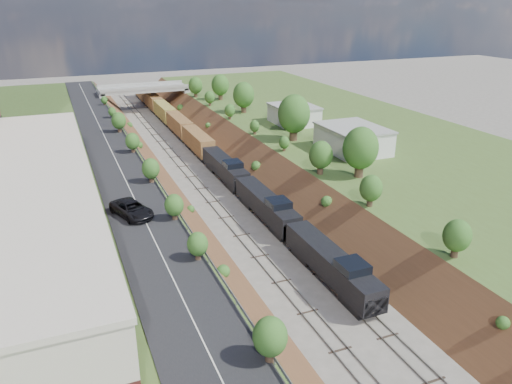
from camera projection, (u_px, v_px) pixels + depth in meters
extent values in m
cube|color=#465D26|center=(0.00, 193.00, 75.00)|extent=(44.00, 180.00, 5.00)
cube|color=#465D26|center=(370.00, 147.00, 98.25)|extent=(44.00, 180.00, 5.00)
cube|color=brown|center=(148.00, 189.00, 83.66)|extent=(10.00, 180.00, 10.00)
cube|color=brown|center=(268.00, 173.00, 91.41)|extent=(10.00, 180.00, 10.00)
cube|color=gray|center=(196.00, 182.00, 86.58)|extent=(1.58, 180.00, 0.18)
cube|color=gray|center=(225.00, 178.00, 88.42)|extent=(1.58, 180.00, 0.18)
cube|color=black|center=(117.00, 163.00, 80.23)|extent=(8.00, 180.00, 0.10)
cube|color=#99999E|center=(143.00, 158.00, 81.50)|extent=(0.06, 171.00, 0.30)
cube|color=maroon|center=(30.00, 223.00, 56.48)|extent=(14.00, 62.00, 2.20)
cube|color=beige|center=(26.00, 197.00, 55.30)|extent=(14.00, 62.00, 4.30)
cube|color=beige|center=(22.00, 176.00, 54.42)|extent=(14.30, 62.30, 0.50)
cube|color=gray|center=(102.00, 103.00, 135.81)|extent=(1.50, 8.00, 6.20)
cube|color=gray|center=(184.00, 97.00, 143.91)|extent=(1.50, 8.00, 6.20)
cube|color=gray|center=(143.00, 89.00, 138.73)|extent=(24.00, 8.00, 1.00)
cube|color=gray|center=(146.00, 88.00, 134.99)|extent=(24.00, 0.30, 0.80)
cube|color=gray|center=(140.00, 84.00, 141.89)|extent=(24.00, 0.30, 0.80)
cube|color=silver|center=(353.00, 140.00, 86.37)|extent=(9.00, 12.00, 4.00)
cube|color=silver|center=(294.00, 115.00, 105.23)|extent=(8.00, 10.00, 3.60)
cylinder|color=#473323|center=(359.00, 168.00, 73.98)|extent=(1.30, 1.30, 2.62)
ellipsoid|color=#325D21|center=(361.00, 148.00, 72.83)|extent=(5.25, 5.25, 6.30)
cylinder|color=#473323|center=(216.00, 275.00, 46.85)|extent=(0.66, 0.66, 1.22)
ellipsoid|color=#325D21|center=(215.00, 262.00, 46.31)|extent=(2.45, 2.45, 2.94)
cube|color=black|center=(358.00, 304.00, 51.51)|extent=(2.40, 4.00, 0.90)
cube|color=black|center=(331.00, 263.00, 55.74)|extent=(2.89, 17.35, 2.75)
cube|color=black|center=(367.00, 300.00, 49.72)|extent=(2.66, 3.00, 1.80)
cube|color=silver|center=(368.00, 292.00, 49.36)|extent=(2.66, 3.00, 0.15)
cube|color=black|center=(353.00, 266.00, 51.47)|extent=(2.83, 3.10, 0.90)
cube|color=black|center=(266.00, 204.00, 71.56)|extent=(2.89, 17.35, 2.75)
cube|color=black|center=(225.00, 167.00, 87.39)|extent=(2.89, 17.35, 2.75)
cube|color=brown|center=(164.00, 111.00, 128.93)|extent=(2.89, 77.31, 3.47)
imported|color=black|center=(132.00, 209.00, 60.49)|extent=(5.19, 7.40, 1.87)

